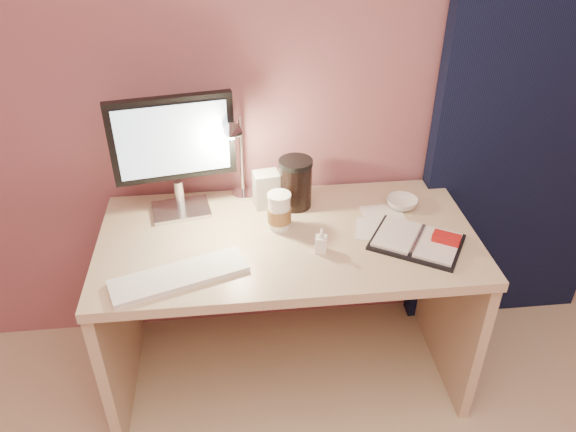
{
  "coord_description": "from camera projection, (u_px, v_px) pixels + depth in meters",
  "views": [
    {
      "loc": [
        -0.18,
        -0.31,
        1.94
      ],
      "look_at": [
        -0.01,
        1.33,
        0.85
      ],
      "focal_mm": 35.0,
      "sensor_mm": 36.0,
      "label": 1
    }
  ],
  "objects": [
    {
      "name": "planner",
      "position": [
        419.0,
        241.0,
        2.03
      ],
      "size": [
        0.39,
        0.36,
        0.05
      ],
      "rotation": [
        0.0,
        0.0,
        -0.55
      ],
      "color": "black",
      "rests_on": "desk"
    },
    {
      "name": "lotion_bottle",
      "position": [
        321.0,
        241.0,
        1.98
      ],
      "size": [
        0.05,
        0.05,
        0.09
      ],
      "primitive_type": "imported",
      "rotation": [
        0.0,
        0.0,
        -0.19
      ],
      "color": "white",
      "rests_on": "desk"
    },
    {
      "name": "desk_lamp",
      "position": [
        247.0,
        154.0,
        2.11
      ],
      "size": [
        0.12,
        0.24,
        0.39
      ],
      "rotation": [
        0.0,
        0.0,
        -0.22
      ],
      "color": "silver",
      "rests_on": "desk"
    },
    {
      "name": "monitor",
      "position": [
        173.0,
        146.0,
        2.06
      ],
      "size": [
        0.45,
        0.2,
        0.48
      ],
      "rotation": [
        0.0,
        0.0,
        0.17
      ],
      "color": "silver",
      "rests_on": "desk"
    },
    {
      "name": "dark_jar",
      "position": [
        295.0,
        186.0,
        2.21
      ],
      "size": [
        0.13,
        0.13,
        0.18
      ],
      "primitive_type": "cylinder",
      "color": "black",
      "rests_on": "desk"
    },
    {
      "name": "desk",
      "position": [
        286.0,
        270.0,
        2.27
      ],
      "size": [
        1.4,
        0.7,
        0.73
      ],
      "color": "tan",
      "rests_on": "ground"
    },
    {
      "name": "keyboard",
      "position": [
        179.0,
        276.0,
        1.87
      ],
      "size": [
        0.48,
        0.28,
        0.02
      ],
      "primitive_type": "cube",
      "rotation": [
        0.0,
        0.0,
        0.33
      ],
      "color": "white",
      "rests_on": "desk"
    },
    {
      "name": "paper_a",
      "position": [
        384.0,
        216.0,
        2.19
      ],
      "size": [
        0.17,
        0.17,
        0.0
      ],
      "primitive_type": "cube",
      "rotation": [
        0.0,
        0.0,
        0.05
      ],
      "color": "silver",
      "rests_on": "desk"
    },
    {
      "name": "coffee_cup",
      "position": [
        279.0,
        212.0,
        2.09
      ],
      "size": [
        0.09,
        0.09,
        0.15
      ],
      "color": "white",
      "rests_on": "desk"
    },
    {
      "name": "paper_b",
      "position": [
        375.0,
        230.0,
        2.11
      ],
      "size": [
        0.18,
        0.18,
        0.0
      ],
      "primitive_type": "cube",
      "rotation": [
        0.0,
        0.0,
        -0.26
      ],
      "color": "silver",
      "rests_on": "desk"
    },
    {
      "name": "room",
      "position": [
        520.0,
        91.0,
        2.2
      ],
      "size": [
        3.5,
        3.5,
        3.5
      ],
      "color": "#C6B28E",
      "rests_on": "ground"
    },
    {
      "name": "bowl",
      "position": [
        402.0,
        203.0,
        2.24
      ],
      "size": [
        0.13,
        0.13,
        0.04
      ],
      "primitive_type": "imported",
      "rotation": [
        0.0,
        0.0,
        0.08
      ],
      "color": "silver",
      "rests_on": "desk"
    },
    {
      "name": "product_box",
      "position": [
        266.0,
        189.0,
        2.22
      ],
      "size": [
        0.11,
        0.09,
        0.15
      ],
      "primitive_type": "cube",
      "rotation": [
        0.0,
        0.0,
        0.15
      ],
      "color": "silver",
      "rests_on": "desk"
    }
  ]
}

